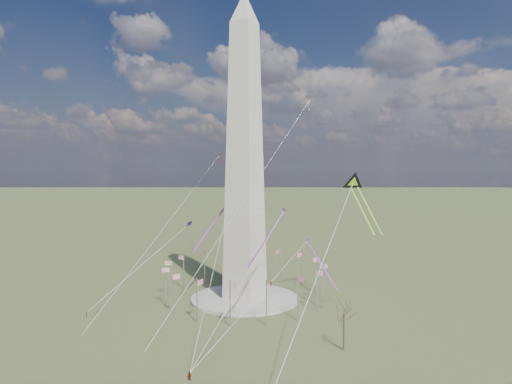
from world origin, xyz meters
The scene contains 14 objects.
ground centered at (0.00, 0.00, 0.00)m, with size 2000.00×2000.00×0.00m, color #47572B.
plaza centered at (0.00, 0.00, 0.40)m, with size 36.00×36.00×0.80m, color #AFA9A0.
washington_monument centered at (0.00, 0.00, 47.95)m, with size 15.56×15.56×100.00m.
flagpole_ring centered at (0.00, 0.00, 7.27)m, with size 54.40×54.40×13.00m.
tree_near centered at (42.69, -23.83, 9.47)m, with size 7.59×7.59×13.28m.
person_west centered at (-30.81, -38.79, 0.89)m, with size 0.87×0.68×1.78m, color gray.
person_centre centered at (20.38, -54.95, 0.96)m, with size 1.12×0.47×1.92m, color gray.
kite_delta_black centered at (32.76, 13.81, 38.41)m, with size 17.47×19.52×17.63m.
kite_diamond_purple centered at (-24.77, 1.68, 22.69)m, with size 2.04×3.16×9.64m.
kite_streamer_left centered at (19.05, -16.37, 26.86)m, with size 1.90×20.32×13.95m.
kite_streamer_mid centered at (-10.02, -0.57, 28.03)m, with size 3.30×24.48×16.80m.
kite_streamer_right centered at (22.83, 7.65, 15.16)m, with size 15.57×12.45×12.92m.
kite_small_red centered at (-38.29, 40.62, 49.20)m, with size 1.35×1.93×4.82m.
kite_small_white centered at (5.58, 38.67, 69.22)m, with size 1.24×1.84×3.91m.
Camera 1 is at (78.68, -127.79, 44.22)m, focal length 32.00 mm.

